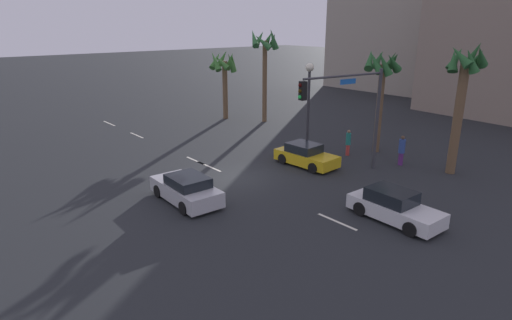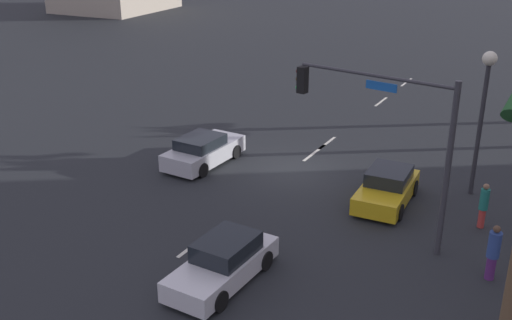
{
  "view_description": "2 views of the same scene",
  "coord_description": "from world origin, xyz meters",
  "views": [
    {
      "loc": [
        18.31,
        -13.83,
        8.37
      ],
      "look_at": [
        2.77,
        -0.71,
        1.86
      ],
      "focal_mm": 30.08,
      "sensor_mm": 36.0,
      "label": 1
    },
    {
      "loc": [
        22.49,
        10.77,
        10.45
      ],
      "look_at": [
        3.66,
        0.24,
        1.83
      ],
      "focal_mm": 42.42,
      "sensor_mm": 36.0,
      "label": 2
    }
  ],
  "objects": [
    {
      "name": "lane_stripe_3",
      "position": [
        -2.54,
        0.0,
        0.01
      ],
      "size": [
        2.48,
        0.14,
        0.01
      ],
      "primitive_type": "cube",
      "color": "silver",
      "rests_on": "ground_plane"
    },
    {
      "name": "streetlamp",
      "position": [
        -1.41,
        7.47,
        4.13
      ],
      "size": [
        0.56,
        0.56,
        5.86
      ],
      "color": "#2D2D33",
      "rests_on": "ground_plane"
    },
    {
      "name": "car_1",
      "position": [
        1.09,
        4.71,
        0.62
      ],
      "size": [
        4.02,
        2.03,
        1.35
      ],
      "color": "gold",
      "rests_on": "ground_plane"
    },
    {
      "name": "palm_tree_2",
      "position": [
        2.11,
        10.54,
        5.24
      ],
      "size": [
        2.53,
        2.56,
        6.89
      ],
      "color": "brown",
      "rests_on": "ground_plane"
    },
    {
      "name": "pedestrian_1",
      "position": [
        1.43,
        8.37,
        0.92
      ],
      "size": [
        0.42,
        0.42,
        1.73
      ],
      "color": "#BF3833",
      "rests_on": "ground_plane"
    },
    {
      "name": "car_2",
      "position": [
        1.23,
        -3.87,
        0.64
      ],
      "size": [
        4.3,
        2.05,
        1.37
      ],
      "color": "#B7B7BC",
      "rests_on": "ground_plane"
    },
    {
      "name": "palm_tree_1",
      "position": [
        -9.82,
        10.89,
        6.11
      ],
      "size": [
        2.66,
        2.74,
        8.03
      ],
      "color": "brown",
      "rests_on": "ground_plane"
    },
    {
      "name": "pedestrian_0",
      "position": [
        4.83,
        9.24,
        0.97
      ],
      "size": [
        0.48,
        0.48,
        1.86
      ],
      "color": "#59266B",
      "rests_on": "ground_plane"
    },
    {
      "name": "palm_tree_3",
      "position": [
        -13.14,
        9.01,
        4.58
      ],
      "size": [
        2.6,
        2.5,
        6.14
      ],
      "color": "brown",
      "rests_on": "ground_plane"
    },
    {
      "name": "lane_stripe_2",
      "position": [
        -4.08,
        0.0,
        0.01
      ],
      "size": [
        2.01,
        0.14,
        0.01
      ],
      "primitive_type": "cube",
      "color": "silver",
      "rests_on": "ground_plane"
    },
    {
      "name": "lane_stripe_4",
      "position": [
        7.49,
        0.0,
        0.01
      ],
      "size": [
        2.17,
        0.14,
        0.01
      ],
      "primitive_type": "cube",
      "color": "silver",
      "rests_on": "ground_plane"
    },
    {
      "name": "lane_stripe_0",
      "position": [
        -18.0,
        0.0,
        0.01
      ],
      "size": [
        2.43,
        0.14,
        0.01
      ],
      "primitive_type": "cube",
      "color": "silver",
      "rests_on": "ground_plane"
    },
    {
      "name": "ground_plane",
      "position": [
        0.0,
        0.0,
        0.0
      ],
      "size": [
        220.0,
        220.0,
        0.0
      ],
      "primitive_type": "plane",
      "color": "#232628"
    },
    {
      "name": "palm_tree_0",
      "position": [
        7.56,
        10.19,
        5.34
      ],
      "size": [
        2.13,
        2.13,
        7.51
      ],
      "color": "brown",
      "rests_on": "ground_plane"
    },
    {
      "name": "traffic_signal",
      "position": [
        3.8,
        5.41,
        4.09
      ],
      "size": [
        1.08,
        5.89,
        5.94
      ],
      "color": "#38383D",
      "rests_on": "ground_plane"
    },
    {
      "name": "car_0",
      "position": [
        8.96,
        2.06,
        0.63
      ],
      "size": [
        4.21,
        1.89,
        1.38
      ],
      "color": "silver",
      "rests_on": "ground_plane"
    },
    {
      "name": "lane_stripe_1",
      "position": [
        -12.54,
        0.0,
        0.01
      ],
      "size": [
        2.19,
        0.14,
        0.01
      ],
      "primitive_type": "cube",
      "color": "silver",
      "rests_on": "ground_plane"
    }
  ]
}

